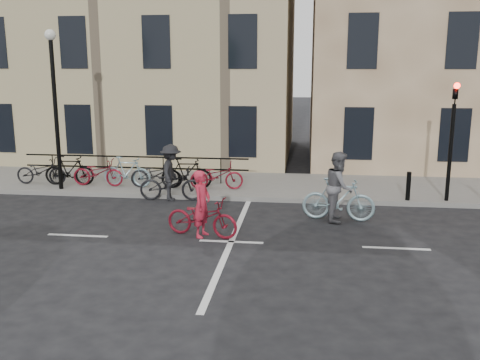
# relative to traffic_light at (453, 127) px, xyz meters

# --- Properties ---
(ground) EXTENTS (120.00, 120.00, 0.00)m
(ground) POSITION_rel_traffic_light_xyz_m (-6.20, -4.34, -2.45)
(ground) COLOR black
(ground) RESTS_ON ground
(sidewalk) EXTENTS (46.00, 4.00, 0.15)m
(sidewalk) POSITION_rel_traffic_light_xyz_m (-10.20, 1.66, -2.38)
(sidewalk) COLOR slate
(sidewalk) RESTS_ON ground
(building_east) EXTENTS (14.00, 10.00, 12.00)m
(building_east) POSITION_rel_traffic_light_xyz_m (2.80, 8.66, 3.70)
(building_east) COLOR #9E7F5F
(building_east) RESTS_ON sidewalk
(building_west) EXTENTS (20.00, 10.00, 10.00)m
(building_west) POSITION_rel_traffic_light_xyz_m (-15.20, 8.66, 2.70)
(building_west) COLOR tan
(building_west) RESTS_ON sidewalk
(traffic_light) EXTENTS (0.18, 0.30, 3.90)m
(traffic_light) POSITION_rel_traffic_light_xyz_m (0.00, 0.00, 0.00)
(traffic_light) COLOR black
(traffic_light) RESTS_ON sidewalk
(lamp_post) EXTENTS (0.36, 0.36, 5.28)m
(lamp_post) POSITION_rel_traffic_light_xyz_m (-12.70, 0.06, 1.04)
(lamp_post) COLOR black
(lamp_post) RESTS_ON sidewalk
(bollard_east) EXTENTS (0.14, 0.14, 0.90)m
(bollard_east) POSITION_rel_traffic_light_xyz_m (-1.20, -0.09, -1.85)
(bollard_east) COLOR black
(bollard_east) RESTS_ON sidewalk
(parked_bikes) EXTENTS (8.30, 1.23, 1.05)m
(parked_bikes) POSITION_rel_traffic_light_xyz_m (-10.55, 0.70, -1.81)
(parked_bikes) COLOR black
(parked_bikes) RESTS_ON sidewalk
(cyclist_pink) EXTENTS (2.03, 1.11, 1.72)m
(cyclist_pink) POSITION_rel_traffic_light_xyz_m (-7.00, -3.98, -1.86)
(cyclist_pink) COLOR maroon
(cyclist_pink) RESTS_ON ground
(cyclist_grey) EXTENTS (2.08, 1.03, 1.97)m
(cyclist_grey) POSITION_rel_traffic_light_xyz_m (-3.47, -2.10, -1.66)
(cyclist_grey) COLOR #81A0A9
(cyclist_grey) RESTS_ON ground
(cyclist_dark) EXTENTS (2.11, 1.24, 1.82)m
(cyclist_dark) POSITION_rel_traffic_light_xyz_m (-8.70, -0.44, -1.74)
(cyclist_dark) COLOR black
(cyclist_dark) RESTS_ON ground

